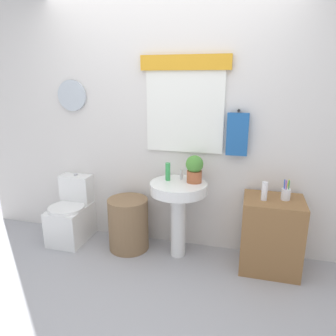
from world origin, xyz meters
TOP-DOWN VIEW (x-y plane):
  - ground_plane at (0.00, 0.00)m, footprint 8.00×8.00m
  - back_wall at (0.00, 1.15)m, footprint 4.40×0.18m
  - toilet at (-1.04, 0.88)m, footprint 0.38×0.51m
  - laundry_hamper at (-0.36, 0.85)m, footprint 0.42×0.42m
  - pedestal_sink at (0.17, 0.85)m, footprint 0.55×0.55m
  - faucet at (0.17, 0.97)m, footprint 0.03×0.03m
  - wooden_cabinet at (1.05, 0.85)m, footprint 0.53×0.44m
  - soap_bottle at (0.05, 0.90)m, footprint 0.05×0.05m
  - potted_plant at (0.31, 0.91)m, footprint 0.17×0.17m
  - lotion_bottle at (0.96, 0.81)m, footprint 0.05×0.05m
  - toothbrush_cup at (1.15, 0.87)m, footprint 0.08×0.08m

SIDE VIEW (x-z plane):
  - ground_plane at x=0.00m, z-range 0.00..0.00m
  - laundry_hamper at x=-0.36m, z-range 0.00..0.55m
  - toilet at x=-1.04m, z-range -0.08..0.64m
  - wooden_cabinet at x=1.05m, z-range 0.00..0.69m
  - pedestal_sink at x=0.17m, z-range 0.21..0.98m
  - toothbrush_cup at x=1.15m, z-range 0.66..0.84m
  - lotion_bottle at x=0.96m, z-range 0.69..0.86m
  - faucet at x=0.17m, z-range 0.77..0.87m
  - soap_bottle at x=0.05m, z-range 0.77..0.95m
  - potted_plant at x=0.31m, z-range 0.78..1.04m
  - back_wall at x=0.00m, z-range 0.00..2.60m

